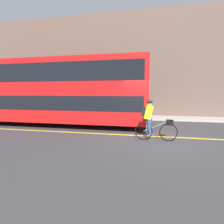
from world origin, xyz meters
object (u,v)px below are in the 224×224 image
(trash_bin, at_px, (96,109))
(street_sign_post, at_px, (74,96))
(bus, at_px, (54,90))
(cyclist_on_bike, at_px, (152,119))

(trash_bin, bearing_deg, street_sign_post, -179.82)
(bus, xyz_separation_m, cyclist_on_bike, (5.60, -2.29, -1.21))
(trash_bin, relative_size, street_sign_post, 0.39)
(bus, relative_size, cyclist_on_bike, 6.53)
(cyclist_on_bike, xyz_separation_m, trash_bin, (-4.15, 5.96, -0.22))
(street_sign_post, bearing_deg, cyclist_on_bike, -44.89)
(bus, xyz_separation_m, street_sign_post, (-0.37, 3.66, -0.45))
(trash_bin, bearing_deg, bus, -111.65)
(cyclist_on_bike, relative_size, trash_bin, 1.63)
(trash_bin, height_order, street_sign_post, street_sign_post)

